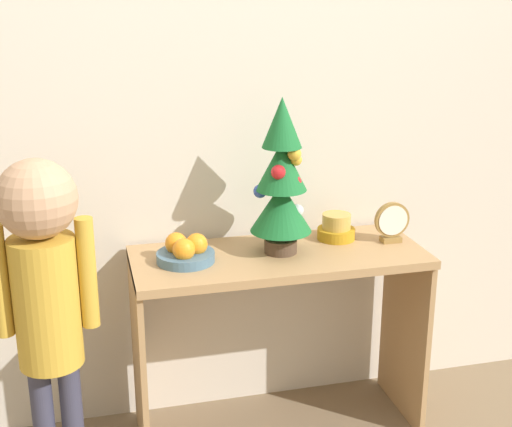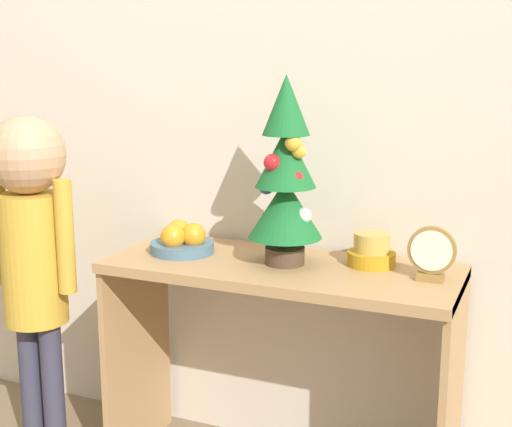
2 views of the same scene
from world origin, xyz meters
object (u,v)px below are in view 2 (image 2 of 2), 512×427
at_px(mini_tree, 286,176).
at_px(singing_bowl, 372,252).
at_px(child_figure, 32,235).
at_px(fruit_bowl, 182,241).
at_px(desk_clock, 432,254).

distance_m(mini_tree, singing_bowl, 0.33).
relative_size(mini_tree, child_figure, 0.49).
height_order(mini_tree, fruit_bowl, mini_tree).
distance_m(mini_tree, fruit_bowl, 0.40).
relative_size(mini_tree, singing_bowl, 3.92).
height_order(fruit_bowl, child_figure, child_figure).
relative_size(singing_bowl, child_figure, 0.12).
relative_size(fruit_bowl, desk_clock, 1.32).
bearing_deg(fruit_bowl, singing_bowl, 8.89).
height_order(mini_tree, child_figure, mini_tree).
height_order(singing_bowl, desk_clock, desk_clock).
xyz_separation_m(mini_tree, fruit_bowl, (-0.33, -0.01, -0.22)).
relative_size(mini_tree, fruit_bowl, 2.76).
relative_size(mini_tree, desk_clock, 3.63).
bearing_deg(fruit_bowl, mini_tree, 1.21).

